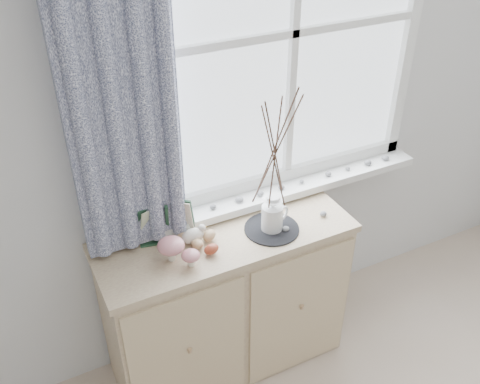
{
  "coord_description": "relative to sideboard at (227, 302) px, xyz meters",
  "views": [
    {
      "loc": [
        -0.95,
        0.02,
        2.37
      ],
      "look_at": [
        -0.1,
        1.7,
        1.1
      ],
      "focal_mm": 40.0,
      "sensor_mm": 36.0,
      "label": 1
    }
  ],
  "objects": [
    {
      "name": "sideboard",
      "position": [
        0.0,
        0.0,
        0.0
      ],
      "size": [
        1.2,
        0.45,
        0.85
      ],
      "color": "beige",
      "rests_on": "ground"
    },
    {
      "name": "botanical_book",
      "position": [
        -0.24,
        0.08,
        0.53
      ],
      "size": [
        0.31,
        0.18,
        0.2
      ],
      "primitive_type": null,
      "rotation": [
        0.0,
        0.0,
        -0.2
      ],
      "color": "#1E3E29",
      "rests_on": "sideboard"
    },
    {
      "name": "toadstool_cluster",
      "position": [
        -0.26,
        -0.06,
        0.49
      ],
      "size": [
        0.16,
        0.17,
        0.11
      ],
      "color": "white",
      "rests_on": "sideboard"
    },
    {
      "name": "wooden_eggs",
      "position": [
        -0.13,
        -0.02,
        0.45
      ],
      "size": [
        0.16,
        0.17,
        0.07
      ],
      "color": "tan",
      "rests_on": "sideboard"
    },
    {
      "name": "songbird_figurine",
      "position": [
        -0.15,
        0.02,
        0.46
      ],
      "size": [
        0.15,
        0.08,
        0.08
      ],
      "primitive_type": null,
      "rotation": [
        0.0,
        0.0,
        0.08
      ],
      "color": "white",
      "rests_on": "sideboard"
    },
    {
      "name": "crocheted_doily",
      "position": [
        0.21,
        -0.06,
        0.43
      ],
      "size": [
        0.25,
        0.25,
        0.01
      ],
      "primitive_type": "cylinder",
      "color": "black",
      "rests_on": "sideboard"
    },
    {
      "name": "twig_pitcher",
      "position": [
        0.21,
        -0.06,
        0.85
      ],
      "size": [
        0.34,
        0.34,
        0.75
      ],
      "rotation": [
        0.0,
        0.0,
        0.35
      ],
      "color": "white",
      "rests_on": "crocheted_doily"
    },
    {
      "name": "sideboard_pebbles",
      "position": [
        0.35,
        -0.03,
        0.44
      ],
      "size": [
        0.25,
        0.19,
        0.02
      ],
      "color": "gray",
      "rests_on": "sideboard"
    }
  ]
}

